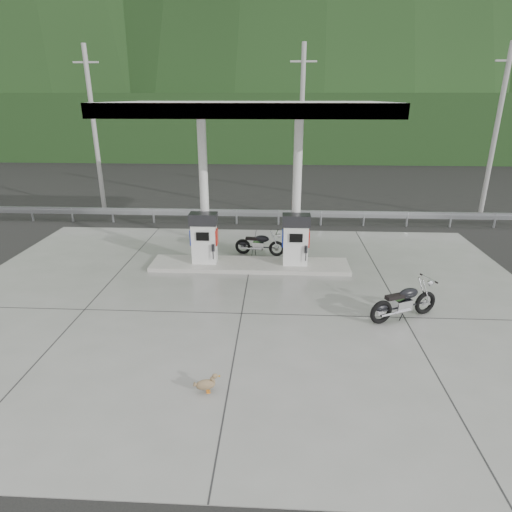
{
  "coord_description": "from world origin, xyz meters",
  "views": [
    {
      "loc": [
        0.96,
        -11.62,
        5.73
      ],
      "look_at": [
        0.3,
        1.0,
        1.0
      ],
      "focal_mm": 30.0,
      "sensor_mm": 36.0,
      "label": 1
    }
  ],
  "objects_px": {
    "gas_pump_left": "(204,238)",
    "motorcycle_left": "(260,244)",
    "duck": "(206,385)",
    "motorcycle_right": "(404,302)",
    "gas_pump_right": "(296,240)"
  },
  "relations": [
    {
      "from": "gas_pump_right",
      "to": "motorcycle_left",
      "type": "height_order",
      "value": "gas_pump_right"
    },
    {
      "from": "gas_pump_right",
      "to": "duck",
      "type": "relative_size",
      "value": 3.62
    },
    {
      "from": "gas_pump_left",
      "to": "duck",
      "type": "distance_m",
      "value": 7.07
    },
    {
      "from": "motorcycle_right",
      "to": "duck",
      "type": "xyz_separation_m",
      "value": [
        -4.88,
        -3.39,
        -0.3
      ]
    },
    {
      "from": "gas_pump_right",
      "to": "motorcycle_left",
      "type": "relative_size",
      "value": 1.01
    },
    {
      "from": "gas_pump_left",
      "to": "motorcycle_left",
      "type": "bearing_deg",
      "value": 33.79
    },
    {
      "from": "gas_pump_left",
      "to": "motorcycle_right",
      "type": "distance_m",
      "value": 7.01
    },
    {
      "from": "gas_pump_left",
      "to": "gas_pump_right",
      "type": "xyz_separation_m",
      "value": [
        3.2,
        0.0,
        0.0
      ]
    },
    {
      "from": "motorcycle_left",
      "to": "duck",
      "type": "xyz_separation_m",
      "value": [
        -0.75,
        -8.2,
        -0.24
      ]
    },
    {
      "from": "motorcycle_right",
      "to": "duck",
      "type": "distance_m",
      "value": 5.95
    },
    {
      "from": "gas_pump_left",
      "to": "duck",
      "type": "bearing_deg",
      "value": -80.58
    },
    {
      "from": "duck",
      "to": "motorcycle_right",
      "type": "bearing_deg",
      "value": 19.44
    },
    {
      "from": "duck",
      "to": "gas_pump_right",
      "type": "bearing_deg",
      "value": 58.12
    },
    {
      "from": "gas_pump_left",
      "to": "motorcycle_left",
      "type": "xyz_separation_m",
      "value": [
        1.9,
        1.27,
        -0.63
      ]
    },
    {
      "from": "gas_pump_right",
      "to": "motorcycle_right",
      "type": "bearing_deg",
      "value": -51.31
    }
  ]
}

